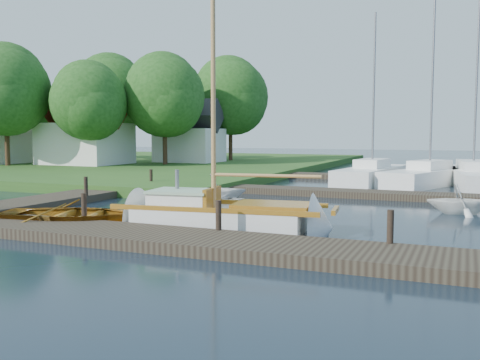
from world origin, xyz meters
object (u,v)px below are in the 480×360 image
at_px(mooring_post_2, 219,215).
at_px(mooring_post_3, 390,227).
at_px(sailboat, 225,219).
at_px(tender_b, 216,187).
at_px(marina_boat_1, 372,173).
at_px(marina_boat_2, 430,175).
at_px(mooring_post_1, 84,206).
at_px(tree_7, 231,96).
at_px(tender_d, 460,197).
at_px(tree_3, 165,95).
at_px(tender_a, 225,199).
at_px(mooring_post_4, 86,186).
at_px(marina_boat_3, 473,176).
at_px(dinghy, 71,211).
at_px(tree_5, 26,106).
at_px(tree_1, 6,90).
at_px(house_c, 190,137).
at_px(tree_2, 89,101).
at_px(house_a, 85,133).
at_px(tree_4, 111,95).
at_px(mooring_post_5, 151,177).

relative_size(mooring_post_2, mooring_post_3, 1.00).
relative_size(sailboat, tender_b, 3.92).
height_order(marina_boat_1, marina_boat_2, marina_boat_2).
xyz_separation_m(mooring_post_1, tree_7, (-9.00, 31.05, 5.50)).
distance_m(tender_d, marina_boat_1, 12.21).
bearing_deg(tree_3, tender_a, -52.88).
distance_m(mooring_post_4, marina_boat_3, 20.72).
distance_m(mooring_post_4, marina_boat_2, 18.65).
bearing_deg(marina_boat_1, marina_boat_3, -77.98).
bearing_deg(tender_b, tender_d, -103.84).
distance_m(dinghy, tree_5, 36.40).
relative_size(mooring_post_2, tree_1, 0.09).
xyz_separation_m(dinghy, marina_boat_2, (9.49, 18.34, 0.11)).
height_order(dinghy, house_c, house_c).
bearing_deg(tree_2, tender_b, -36.53).
xyz_separation_m(mooring_post_1, tender_b, (0.94, 7.24, -0.04)).
bearing_deg(marina_boat_1, tree_1, 102.30).
height_order(mooring_post_2, house_a, house_a).
bearing_deg(tender_d, house_c, 35.05).
height_order(mooring_post_4, tree_1, tree_1).
height_order(mooring_post_3, tender_a, mooring_post_3).
relative_size(dinghy, tree_3, 0.50).
xyz_separation_m(house_a, tree_2, (2.00, -1.95, 2.29)).
bearing_deg(house_a, mooring_post_3, -38.93).
bearing_deg(dinghy, mooring_post_2, -111.66).
relative_size(tender_b, marina_boat_1, 0.26).
height_order(tree_4, tree_5, tree_4).
xyz_separation_m(mooring_post_2, tree_2, (-19.50, 19.05, 4.55)).
bearing_deg(mooring_post_5, marina_boat_2, 34.20).
height_order(marina_boat_1, tree_3, marina_boat_1).
height_order(mooring_post_4, tree_2, tree_2).
relative_size(mooring_post_3, tender_a, 0.25).
xyz_separation_m(marina_boat_2, house_c, (-19.72, 8.36, 2.01)).
distance_m(house_a, tree_2, 3.61).
bearing_deg(marina_boat_3, tender_a, 137.90).
xyz_separation_m(sailboat, tender_b, (-3.11, 5.81, 0.32)).
bearing_deg(tender_a, mooring_post_4, 95.35).
height_order(mooring_post_3, tree_1, tree_1).
xyz_separation_m(mooring_post_3, tender_d, (1.43, 7.80, -0.10)).
relative_size(house_c, tree_5, 0.65).
distance_m(mooring_post_3, tree_3, 30.94).
distance_m(sailboat, tree_3, 26.90).
bearing_deg(tender_d, tender_a, 89.82).
bearing_deg(mooring_post_1, tender_d, 36.81).
height_order(tender_b, tree_2, tree_2).
bearing_deg(mooring_post_4, tree_7, 100.86).
xyz_separation_m(marina_boat_2, tree_2, (-23.71, 0.41, 4.68)).
xyz_separation_m(mooring_post_3, marina_boat_1, (-3.50, 18.97, -0.14)).
bearing_deg(tree_1, mooring_post_5, -22.53).
bearing_deg(tree_5, marina_boat_2, -10.17).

